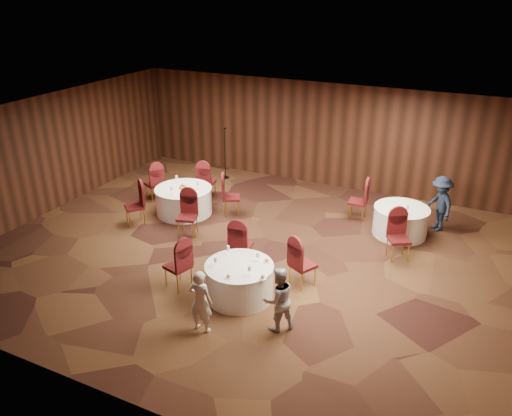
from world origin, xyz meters
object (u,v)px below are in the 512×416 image
at_px(table_right, 400,221).
at_px(woman_a, 201,301).
at_px(table_main, 239,281).
at_px(woman_b, 278,299).
at_px(table_left, 184,200).
at_px(man_c, 440,204).
at_px(mic_stand, 225,163).

bearing_deg(table_right, woman_a, -115.08).
relative_size(table_main, woman_b, 1.09).
distance_m(table_left, woman_a, 5.25).
xyz_separation_m(table_left, man_c, (6.50, 1.96, 0.36)).
height_order(table_main, mic_stand, mic_stand).
bearing_deg(woman_b, woman_a, -20.18).
distance_m(table_right, mic_stand, 6.17).
distance_m(mic_stand, man_c, 6.84).
bearing_deg(woman_b, table_left, -86.90).
bearing_deg(man_c, table_left, -108.72).
distance_m(table_right, woman_b, 5.02).
xyz_separation_m(table_left, woman_a, (3.11, -4.22, 0.26)).
bearing_deg(table_right, table_left, -167.42).
bearing_deg(table_right, woman_b, -105.22).
relative_size(table_left, man_c, 1.07).
bearing_deg(woman_a, man_c, -120.24).
height_order(woman_a, man_c, man_c).
height_order(table_right, man_c, man_c).
bearing_deg(woman_b, mic_stand, -101.97).
bearing_deg(man_c, woman_b, -56.65).
bearing_deg(table_main, table_left, 137.68).
xyz_separation_m(table_main, woman_a, (-0.14, -1.26, 0.26)).
bearing_deg(woman_b, table_main, -76.34).
height_order(table_main, woman_a, woman_a).
relative_size(table_left, woman_a, 1.24).
xyz_separation_m(table_right, woman_a, (-2.57, -5.49, 0.26)).
bearing_deg(woman_a, table_main, -97.86).
bearing_deg(woman_a, woman_b, -154.08).
relative_size(table_right, woman_a, 1.09).
relative_size(table_right, man_c, 0.94).
bearing_deg(woman_a, table_left, -55.09).
relative_size(woman_a, woman_b, 0.99).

